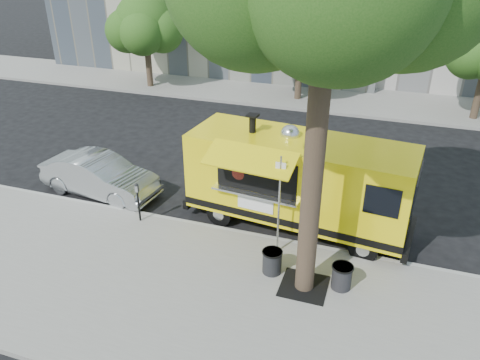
# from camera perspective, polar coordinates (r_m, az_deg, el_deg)

# --- Properties ---
(ground) EXTENTS (120.00, 120.00, 0.00)m
(ground) POSITION_cam_1_polar(r_m,az_deg,el_deg) (15.32, 0.35, -4.77)
(ground) COLOR black
(ground) RESTS_ON ground
(sidewalk) EXTENTS (60.00, 6.00, 0.15)m
(sidewalk) POSITION_cam_1_polar(r_m,az_deg,el_deg) (12.29, -5.72, -13.93)
(sidewalk) COLOR gray
(sidewalk) RESTS_ON ground
(curb) EXTENTS (60.00, 0.14, 0.16)m
(curb) POSITION_cam_1_polar(r_m,az_deg,el_deg) (14.54, -0.81, -6.37)
(curb) COLOR #999993
(curb) RESTS_ON ground
(far_sidewalk) EXTENTS (60.00, 5.00, 0.15)m
(far_sidewalk) POSITION_cam_1_polar(r_m,az_deg,el_deg) (27.34, 9.45, 9.92)
(far_sidewalk) COLOR gray
(far_sidewalk) RESTS_ON ground
(tree_well) EXTENTS (1.20, 1.20, 0.02)m
(tree_well) POSITION_cam_1_polar(r_m,az_deg,el_deg) (12.52, 7.80, -12.68)
(tree_well) COLOR black
(tree_well) RESTS_ON sidewalk
(far_tree_a) EXTENTS (3.42, 3.42, 5.36)m
(far_tree_a) POSITION_cam_1_polar(r_m,az_deg,el_deg) (28.67, -11.51, 18.19)
(far_tree_a) COLOR #33261C
(far_tree_a) RESTS_ON far_sidewalk
(far_tree_b) EXTENTS (3.60, 3.60, 5.50)m
(far_tree_b) POSITION_cam_1_polar(r_m,az_deg,el_deg) (25.87, 7.50, 17.65)
(far_tree_b) COLOR #33261C
(far_tree_b) RESTS_ON far_sidewalk
(sign_post) EXTENTS (0.28, 0.06, 3.00)m
(sign_post) POSITION_cam_1_polar(r_m,az_deg,el_deg) (12.72, 4.80, -2.45)
(sign_post) COLOR silver
(sign_post) RESTS_ON sidewalk
(parking_meter) EXTENTS (0.11, 0.11, 1.33)m
(parking_meter) POSITION_cam_1_polar(r_m,az_deg,el_deg) (14.88, -12.35, -2.12)
(parking_meter) COLOR black
(parking_meter) RESTS_ON sidewalk
(food_truck) EXTENTS (7.20, 3.60, 3.46)m
(food_truck) POSITION_cam_1_polar(r_m,az_deg,el_deg) (14.29, 6.97, -0.01)
(food_truck) COLOR yellow
(food_truck) RESTS_ON ground
(sedan) EXTENTS (4.49, 2.01, 1.43)m
(sedan) POSITION_cam_1_polar(r_m,az_deg,el_deg) (17.17, -16.73, 0.50)
(sedan) COLOR #A7A9AE
(sedan) RESTS_ON ground
(trash_bin_left) EXTENTS (0.56, 0.56, 0.67)m
(trash_bin_left) POSITION_cam_1_polar(r_m,az_deg,el_deg) (12.44, 12.30, -11.37)
(trash_bin_left) COLOR black
(trash_bin_left) RESTS_ON sidewalk
(trash_bin_right) EXTENTS (0.56, 0.56, 0.67)m
(trash_bin_right) POSITION_cam_1_polar(r_m,az_deg,el_deg) (12.68, 3.94, -9.83)
(trash_bin_right) COLOR black
(trash_bin_right) RESTS_ON sidewalk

